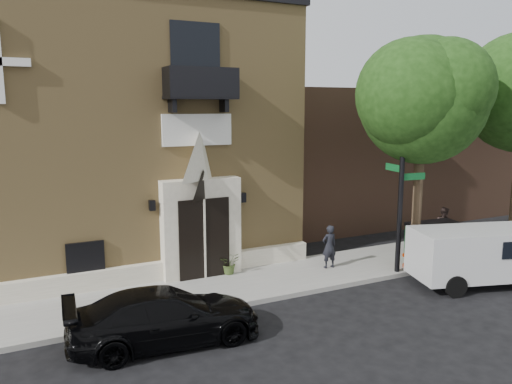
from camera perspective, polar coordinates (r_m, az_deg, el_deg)
ground at (r=14.83m, az=1.27°, el=-12.57°), size 120.00×120.00×0.00m
sidewalk at (r=16.48m, az=1.99°, el=-9.96°), size 42.00×3.00×0.15m
church at (r=20.43m, az=-16.73°, el=6.55°), size 12.20×11.01×9.30m
neighbour_building at (r=28.10m, az=14.83°, el=4.48°), size 18.00×8.00×6.40m
street_tree_left at (r=17.58m, az=18.83°, el=10.01°), size 4.97×4.38×7.77m
black_sedan at (r=12.51m, az=-10.31°, el=-13.81°), size 4.71×2.17×1.33m
cargo_van at (r=17.58m, az=24.99°, el=-6.39°), size 4.78×2.96×1.83m
street_sign at (r=16.98m, az=16.30°, el=1.37°), size 0.98×1.03×6.20m
fire_hydrant at (r=18.12m, az=17.11°, el=-6.85°), size 0.51×0.41×0.89m
dumpster at (r=19.53m, az=19.78°, el=-5.16°), size 2.04×1.26×1.28m
planter at (r=16.69m, az=-3.04°, el=-8.10°), size 0.77×0.70×0.73m
pedestrian_near at (r=17.35m, az=8.36°, el=-6.19°), size 0.55×0.37×1.50m
pedestrian_far at (r=21.30m, az=20.64°, el=-3.66°), size 0.61×0.77×1.54m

